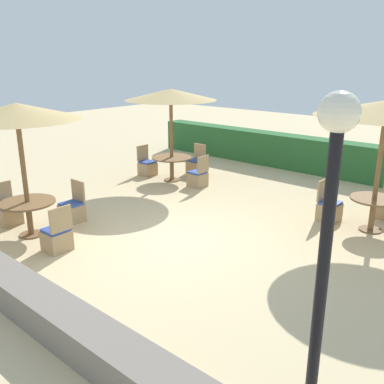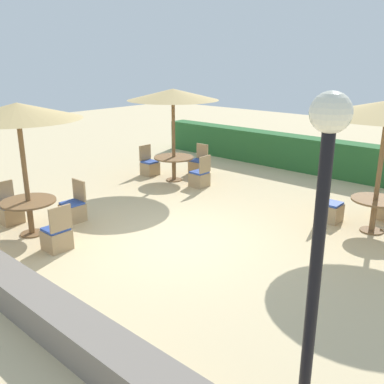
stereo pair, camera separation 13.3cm
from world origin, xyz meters
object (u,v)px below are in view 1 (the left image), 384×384
round_table_back_left (172,161)px  patio_chair_back_left_north (196,165)px  parasol_back_left (171,95)px  patio_chair_back_left_east (198,178)px  patio_chair_back_right_west (329,209)px  parasol_front_left (16,112)px  round_table_front_left (28,208)px  lamp_post (330,201)px  round_table_back_right (373,206)px  patio_chair_back_left_west (147,167)px  patio_chair_front_left_east (57,238)px  patio_chair_front_left_north (72,210)px  patio_chair_front_left_west (8,213)px

round_table_back_left → patio_chair_back_left_north: size_ratio=1.28×
parasol_back_left → patio_chair_back_left_east: parasol_back_left is taller
patio_chair_back_right_west → parasol_front_left: (-4.35, -4.92, 2.30)m
round_table_front_left → patio_chair_back_left_north: bearing=95.9°
patio_chair_back_right_west → patio_chair_back_left_north: (-4.98, 1.17, 0.00)m
lamp_post → round_table_back_right: bearing=103.0°
round_table_back_left → patio_chair_back_left_east: patio_chair_back_left_east is taller
patio_chair_back_left_north → lamp_post: bearing=137.5°
round_table_back_left → patio_chair_back_left_west: size_ratio=1.28×
round_table_back_right → patio_chair_front_left_east: (-4.22, -4.99, -0.30)m
patio_chair_front_left_north → round_table_front_left: bearing=90.5°
patio_chair_front_left_west → parasol_back_left: parasol_back_left is taller
parasol_back_left → patio_chair_back_left_west: size_ratio=2.92×
patio_chair_back_left_west → round_table_back_left: bearing=93.1°
lamp_post → parasol_back_left: size_ratio=1.22×
parasol_back_left → patio_chair_back_left_east: size_ratio=2.92×
patio_chair_back_left_west → lamp_post: bearing=56.5°
round_table_back_right → patio_chair_front_left_west: patio_chair_front_left_west is taller
patio_chair_back_left_east → patio_chair_back_left_west: same height
lamp_post → parasol_front_left: size_ratio=1.21×
patio_chair_front_left_west → patio_chair_back_right_west: bearing=132.7°
patio_chair_back_right_west → patio_chair_front_left_west: 7.24m
round_table_back_right → patio_chair_front_left_east: patio_chair_front_left_east is taller
parasol_back_left → patio_chair_back_left_east: bearing=1.2°
round_table_front_left → patio_chair_back_left_east: size_ratio=1.20×
patio_chair_front_left_east → parasol_front_left: bearing=87.6°
round_table_back_right → round_table_front_left: size_ratio=0.89×
patio_chair_front_left_west → round_table_back_left: bearing=176.2°
parasol_back_left → round_table_back_left: size_ratio=2.29×
patio_chair_back_right_west → patio_chair_front_left_east: bearing=-33.3°
patio_chair_back_right_west → parasol_front_left: parasol_front_left is taller
patio_chair_front_left_north → patio_chair_back_left_west: size_ratio=1.00×
parasol_back_left → patio_chair_back_left_north: (0.02, 1.11, -2.28)m
parasol_front_left → patio_chair_front_left_west: parasol_front_left is taller
parasol_front_left → round_table_front_left: bearing=180.0°
patio_chair_front_left_west → patio_chair_back_left_north: (0.34, 6.07, 0.00)m
lamp_post → patio_chair_back_left_north: (-7.20, 6.61, -2.09)m
lamp_post → patio_chair_back_left_west: (-8.24, 5.44, -2.09)m
lamp_post → patio_chair_back_left_north: bearing=137.5°
round_table_back_right → patio_chair_front_left_east: 6.54m
patio_chair_back_right_west → patio_chair_front_left_east: size_ratio=1.00×
parasol_front_left → patio_chair_front_left_east: size_ratio=2.95×
round_table_back_left → patio_chair_front_left_north: bearing=-80.8°
lamp_post → patio_chair_front_left_east: 5.89m
patio_chair_back_right_west → round_table_front_left: size_ratio=0.84×
patio_chair_back_left_west → patio_chair_back_left_north: 1.56m
round_table_back_left → patio_chair_front_left_east: bearing=-71.0°
patio_chair_front_left_east → round_table_back_left: (-1.73, 5.03, 0.33)m
round_table_back_right → patio_chair_back_left_west: size_ratio=1.06×
parasol_back_left → round_table_back_left: 1.95m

